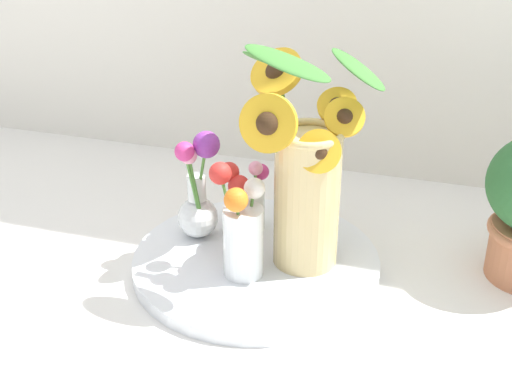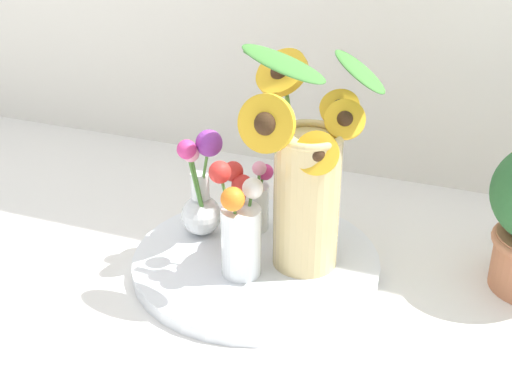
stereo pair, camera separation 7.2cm
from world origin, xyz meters
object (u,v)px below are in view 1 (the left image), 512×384
(vase_small_center, at_px, (241,229))
(vase_small_back, at_px, (245,199))
(mason_jar_sunflowers, at_px, (306,176))
(serving_tray, at_px, (256,263))
(vase_bulb_right, at_px, (198,197))

(vase_small_center, height_order, vase_small_back, vase_small_center)
(vase_small_center, relative_size, vase_small_back, 1.32)
(vase_small_center, bearing_deg, mason_jar_sunflowers, 39.38)
(mason_jar_sunflowers, distance_m, vase_small_center, 0.13)
(serving_tray, xyz_separation_m, vase_small_center, (-0.01, -0.05, 0.09))
(serving_tray, bearing_deg, mason_jar_sunflowers, 14.05)
(vase_bulb_right, bearing_deg, serving_tray, -16.34)
(serving_tray, relative_size, vase_small_back, 3.03)
(vase_bulb_right, xyz_separation_m, vase_small_back, (0.07, 0.05, -0.02))
(vase_small_center, relative_size, vase_bulb_right, 0.87)
(vase_small_center, distance_m, vase_bulb_right, 0.13)
(mason_jar_sunflowers, bearing_deg, vase_small_center, -140.62)
(mason_jar_sunflowers, bearing_deg, vase_bulb_right, 175.66)
(mason_jar_sunflowers, relative_size, vase_small_center, 2.12)
(serving_tray, distance_m, vase_small_back, 0.12)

